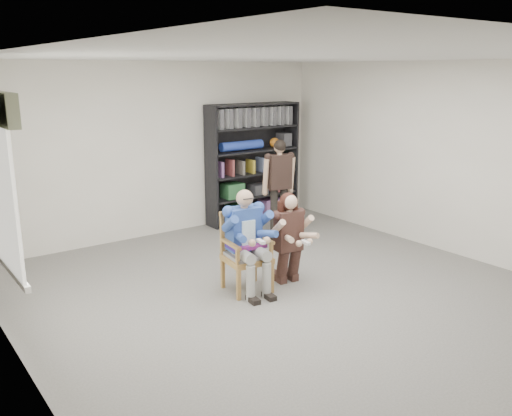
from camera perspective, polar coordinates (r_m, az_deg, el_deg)
room_shell at (r=6.09m, az=4.86°, el=2.34°), size 6.00×7.00×2.80m
floor at (r=6.52m, az=4.60°, el=-9.78°), size 6.00×7.00×0.01m
armchair at (r=6.64m, az=-0.97°, el=-4.70°), size 0.64×0.62×0.99m
seated_man at (r=6.60m, az=-0.97°, el=-3.48°), size 0.65×0.83×1.28m
kneeling_woman at (r=6.86m, az=3.57°, el=-3.28°), size 0.59×0.85×1.18m
bookshelf at (r=9.72m, az=-0.30°, el=4.78°), size 1.80×0.38×2.10m
standing_man at (r=8.58m, az=2.45°, el=1.86°), size 0.55×0.39×1.62m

